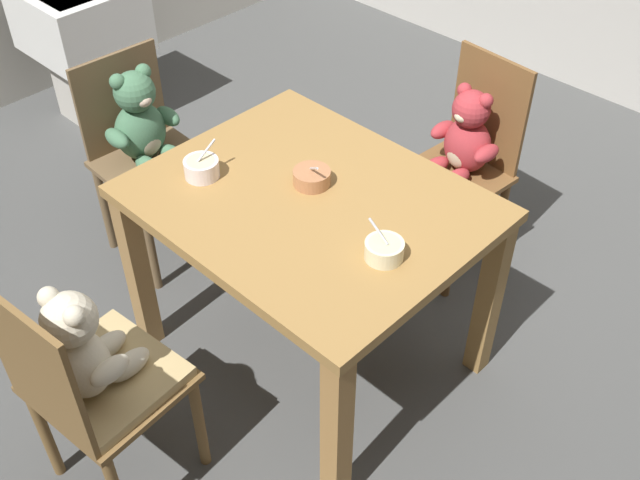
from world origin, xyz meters
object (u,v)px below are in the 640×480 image
teddy_chair_near_left (143,134)px  porridge_bowl_white_near_left (202,168)px  teddy_chair_near_front (89,367)px  sink_basin (84,34)px  dining_table (310,227)px  porridge_bowl_cream_near_right (384,250)px  teddy_chair_far_center (465,149)px  porridge_bowl_terracotta_center (312,177)px

teddy_chair_near_left → porridge_bowl_white_near_left: size_ratio=6.90×
teddy_chair_near_front → sink_basin: teddy_chair_near_front is taller
dining_table → porridge_bowl_cream_near_right: porridge_bowl_cream_near_right is taller
porridge_bowl_cream_near_right → sink_basin: 2.46m
teddy_chair_far_center → teddy_chair_near_front: (-0.12, -1.65, 0.01)m
dining_table → teddy_chair_far_center: size_ratio=1.19×
dining_table → teddy_chair_near_front: teddy_chair_near_front is taller
teddy_chair_far_center → dining_table: bearing=1.7°
teddy_chair_near_front → porridge_bowl_white_near_left: teddy_chair_near_front is taller
porridge_bowl_terracotta_center → porridge_bowl_cream_near_right: bearing=-15.1°
porridge_bowl_white_near_left → sink_basin: bearing=161.6°
dining_table → sink_basin: bearing=168.8°
teddy_chair_far_center → porridge_bowl_cream_near_right: teddy_chair_far_center is taller
porridge_bowl_white_near_left → sink_basin: (-1.71, 0.57, -0.30)m
teddy_chair_near_left → sink_basin: teddy_chair_near_left is taller
teddy_chair_far_center → teddy_chair_near_front: 1.65m
dining_table → porridge_bowl_terracotta_center: (-0.05, 0.06, 0.15)m
teddy_chair_near_left → porridge_bowl_terracotta_center: bearing=7.2°
teddy_chair_far_center → porridge_bowl_terracotta_center: size_ratio=7.27×
dining_table → porridge_bowl_terracotta_center: 0.17m
dining_table → teddy_chair_near_front: bearing=-94.9°
porridge_bowl_terracotta_center → sink_basin: 2.05m
teddy_chair_near_left → teddy_chair_far_center: teddy_chair_far_center is taller
teddy_chair_far_center → sink_basin: size_ratio=1.24×
dining_table → porridge_bowl_terracotta_center: porridge_bowl_terracotta_center is taller
teddy_chair_near_front → porridge_bowl_cream_near_right: 0.91m
dining_table → teddy_chair_near_front: size_ratio=1.19×
porridge_bowl_terracotta_center → porridge_bowl_white_near_left: (-0.29, -0.22, 0.01)m
teddy_chair_far_center → teddy_chair_near_front: teddy_chair_near_front is taller
teddy_chair_near_left → teddy_chair_near_front: 1.19m
teddy_chair_near_front → porridge_bowl_cream_near_right: teddy_chair_near_front is taller
teddy_chair_near_front → teddy_chair_far_center: bearing=-9.4°
porridge_bowl_terracotta_center → sink_basin: (-2.00, 0.34, -0.29)m
teddy_chair_near_front → porridge_bowl_terracotta_center: bearing=-6.8°
teddy_chair_near_left → teddy_chair_far_center: 1.29m
porridge_bowl_cream_near_right → porridge_bowl_terracotta_center: size_ratio=1.00×
dining_table → porridge_bowl_white_near_left: 0.41m
teddy_chair_near_left → porridge_bowl_cream_near_right: (1.29, -0.04, 0.21)m
teddy_chair_near_front → sink_basin: bearing=52.8°
teddy_chair_far_center → teddy_chair_near_left: bearing=-44.9°
dining_table → porridge_bowl_white_near_left: porridge_bowl_white_near_left is taller
dining_table → teddy_chair_near_left: teddy_chair_near_left is taller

